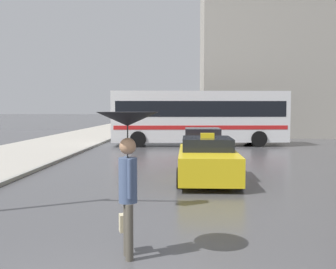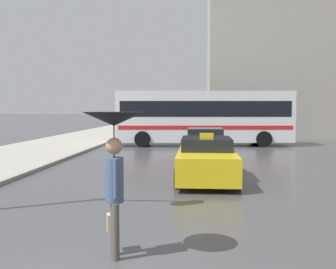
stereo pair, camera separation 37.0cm
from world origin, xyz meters
name	(u,v)px [view 2 (the right image)]	position (x,y,z in m)	size (l,w,h in m)	color
taxi	(206,160)	(1.88, 8.38, 0.65)	(1.91, 4.43, 1.52)	gold
sedan_red	(205,145)	(1.95, 13.69, 0.65)	(1.91, 4.11, 1.40)	#A52D23
city_bus	(204,116)	(1.97, 20.30, 1.86)	(10.88, 3.33, 3.35)	silver
pedestrian_with_umbrella	(114,144)	(0.32, 1.59, 1.77)	(0.95, 0.95, 2.26)	#4C473D
building_tower_near	(271,4)	(7.81, 30.65, 11.26)	(10.59, 9.48, 22.52)	gray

